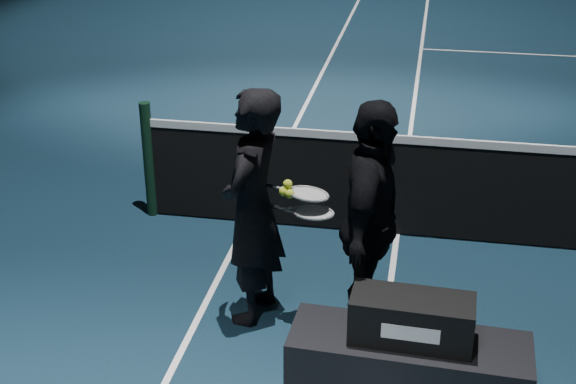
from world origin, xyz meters
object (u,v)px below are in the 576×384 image
(racket_bag, at_px, (412,319))
(racket_upper, at_px, (309,194))
(tennis_balls, at_px, (287,190))
(player_a, at_px, (253,208))
(player_b, at_px, (370,225))
(player_bench, at_px, (408,368))
(racket_lower, at_px, (314,212))

(racket_bag, relative_size, racket_upper, 1.11)
(racket_bag, distance_m, tennis_balls, 1.26)
(racket_bag, xyz_separation_m, player_a, (-1.17, 0.76, 0.28))
(player_b, relative_size, racket_upper, 2.60)
(player_bench, xyz_separation_m, player_b, (-0.33, 0.65, 0.66))
(player_bench, relative_size, tennis_balls, 12.53)
(player_b, bearing_deg, racket_upper, 81.52)
(racket_lower, relative_size, racket_upper, 1.00)
(racket_bag, xyz_separation_m, player_b, (-0.33, 0.65, 0.28))
(player_b, relative_size, racket_lower, 2.60)
(player_bench, bearing_deg, racket_upper, 138.00)
(player_b, height_order, tennis_balls, player_b)
(player_bench, bearing_deg, tennis_balls, 143.61)
(racket_bag, relative_size, player_a, 0.42)
(player_a, height_order, player_b, same)
(player_b, bearing_deg, racket_bag, -149.29)
(player_a, height_order, tennis_balls, player_a)
(racket_bag, relative_size, racket_lower, 1.11)
(player_a, relative_size, tennis_balls, 14.75)
(player_bench, distance_m, racket_bag, 0.38)
(racket_bag, bearing_deg, player_b, 118.97)
(player_b, xyz_separation_m, racket_upper, (-0.44, 0.10, 0.15))
(player_bench, distance_m, racket_upper, 1.34)
(player_a, relative_size, racket_lower, 2.60)
(player_bench, bearing_deg, racket_bag, 0.00)
(player_a, height_order, racket_lower, player_a)
(player_a, xyz_separation_m, tennis_balls, (0.25, -0.03, 0.17))
(player_bench, relative_size, racket_lower, 2.21)
(player_bench, height_order, racket_lower, racket_lower)
(player_bench, bearing_deg, player_b, 118.97)
(player_a, distance_m, player_b, 0.85)
(racket_upper, bearing_deg, player_a, -178.29)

